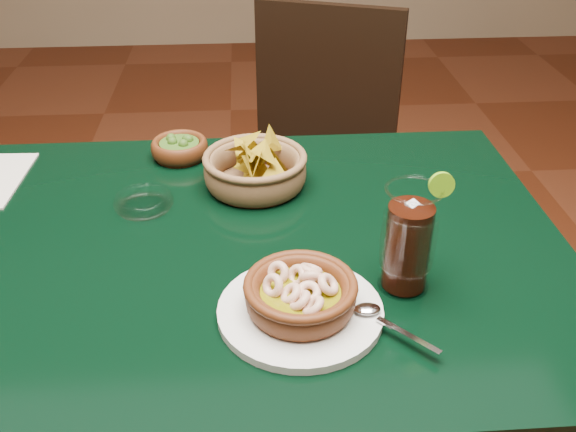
{
  "coord_description": "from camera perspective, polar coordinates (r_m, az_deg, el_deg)",
  "views": [
    {
      "loc": [
        0.08,
        -0.87,
        1.35
      ],
      "look_at": [
        0.14,
        -0.02,
        0.81
      ],
      "focal_mm": 40.0,
      "sensor_mm": 36.0,
      "label": 1
    }
  ],
  "objects": [
    {
      "name": "shrimp_plate",
      "position": [
        0.89,
        1.14,
        -7.31
      ],
      "size": [
        0.29,
        0.23,
        0.07
      ],
      "color": "silver",
      "rests_on": "dining_table"
    },
    {
      "name": "guacamole_ramekin",
      "position": [
        1.32,
        -9.61,
        6.02
      ],
      "size": [
        0.13,
        0.13,
        0.05
      ],
      "color": "#48200C",
      "rests_on": "dining_table"
    },
    {
      "name": "dining_table",
      "position": [
        1.12,
        -7.3,
        -6.62
      ],
      "size": [
        1.2,
        0.8,
        0.75
      ],
      "color": "black",
      "rests_on": "ground"
    },
    {
      "name": "dining_chair",
      "position": [
        1.79,
        2.36,
        4.39
      ],
      "size": [
        0.55,
        0.55,
        0.93
      ],
      "color": "black",
      "rests_on": "ground"
    },
    {
      "name": "cola_drink",
      "position": [
        0.93,
        10.64,
        -2.12
      ],
      "size": [
        0.17,
        0.17,
        0.19
      ],
      "color": "white",
      "rests_on": "dining_table"
    },
    {
      "name": "glass_ashtray",
      "position": [
        1.16,
        -12.71,
        1.22
      ],
      "size": [
        0.11,
        0.11,
        0.03
      ],
      "color": "white",
      "rests_on": "dining_table"
    },
    {
      "name": "chip_basket",
      "position": [
        1.2,
        -2.93,
        4.18
      ],
      "size": [
        0.23,
        0.23,
        0.12
      ],
      "color": "brown",
      "rests_on": "dining_table"
    }
  ]
}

